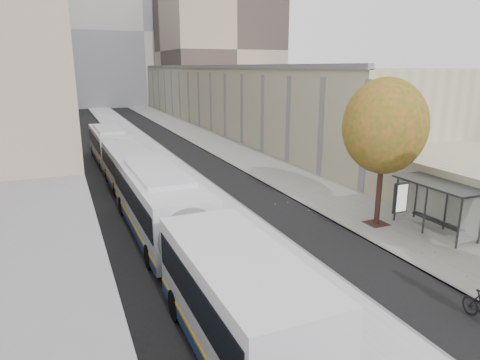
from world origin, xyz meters
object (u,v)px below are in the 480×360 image
bus_near (182,230)px  distant_car (97,130)px  bus_shelter (441,191)px  bus_far (116,152)px

bus_near → distant_car: bearing=89.4°
bus_shelter → distant_car: size_ratio=1.28×
bus_near → bus_far: bus_near is taller
bus_far → distant_car: bearing=88.4°
bus_shelter → bus_far: 23.91m
bus_near → bus_far: size_ratio=1.11×
bus_far → distant_car: bus_far is taller
distant_car → bus_far: bearing=-75.7°
bus_near → bus_far: (-0.27, 18.89, -0.17)m
bus_near → bus_shelter: bearing=-5.4°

